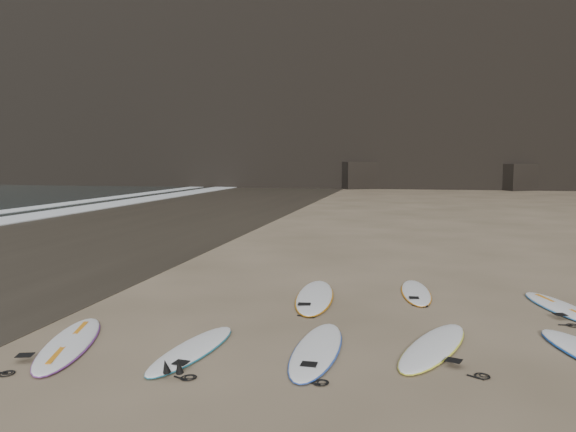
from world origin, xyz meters
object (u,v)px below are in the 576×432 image
object	(u,v)px
surfboard_6	(416,292)
surfboard_11	(69,343)
surfboard_0	(193,349)
surfboard_5	(315,296)
surfboard_2	(434,346)
surfboard_7	(562,307)
surfboard_1	(317,349)

from	to	relation	value
surfboard_6	surfboard_11	distance (m)	6.50
surfboard_0	surfboard_5	world-z (taller)	surfboard_5
surfboard_2	surfboard_6	size ratio (longest dim) A/B	1.10
surfboard_7	surfboard_1	bearing A→B (deg)	-158.52
surfboard_2	surfboard_7	world-z (taller)	surfboard_2
surfboard_5	surfboard_6	distance (m)	2.07
surfboard_7	surfboard_2	bearing A→B (deg)	-148.42
surfboard_5	surfboard_6	bearing A→B (deg)	17.89
surfboard_1	surfboard_5	distance (m)	3.01
surfboard_1	surfboard_7	xyz separation A→B (m)	(3.93, 3.09, -0.00)
surfboard_11	surfboard_2	bearing A→B (deg)	-6.90
surfboard_0	surfboard_5	size ratio (longest dim) A/B	0.80
surfboard_11	surfboard_0	bearing A→B (deg)	-13.14
surfboard_1	surfboard_11	xyz separation A→B (m)	(-3.52, -0.48, 0.00)
surfboard_2	surfboard_11	bearing A→B (deg)	-150.62
surfboard_0	surfboard_1	size ratio (longest dim) A/B	0.89
surfboard_6	surfboard_11	xyz separation A→B (m)	(-4.92, -4.25, 0.01)
surfboard_0	surfboard_6	bearing A→B (deg)	60.62
surfboard_7	surfboard_11	bearing A→B (deg)	-171.09
surfboard_2	surfboard_7	bearing A→B (deg)	67.11
surfboard_7	surfboard_11	world-z (taller)	surfboard_11
surfboard_0	surfboard_2	size ratio (longest dim) A/B	0.91
surfboard_7	surfboard_11	size ratio (longest dim) A/B	0.93
surfboard_0	surfboard_11	distance (m)	1.83
surfboard_7	surfboard_6	bearing A→B (deg)	148.25
surfboard_0	surfboard_2	distance (m)	3.39
surfboard_1	surfboard_6	xyz separation A→B (m)	(1.40, 3.77, -0.00)
surfboard_5	surfboard_0	bearing A→B (deg)	-114.56
surfboard_0	surfboard_7	bearing A→B (deg)	38.98
surfboard_5	surfboard_11	size ratio (longest dim) A/B	1.10
surfboard_1	surfboard_6	distance (m)	4.02
surfboard_7	surfboard_0	bearing A→B (deg)	-165.30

